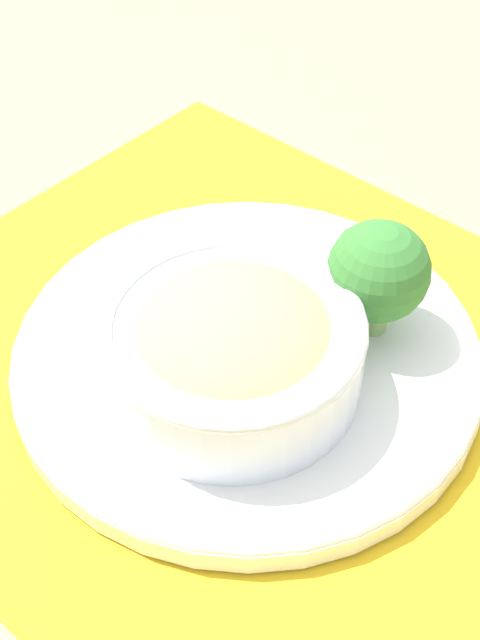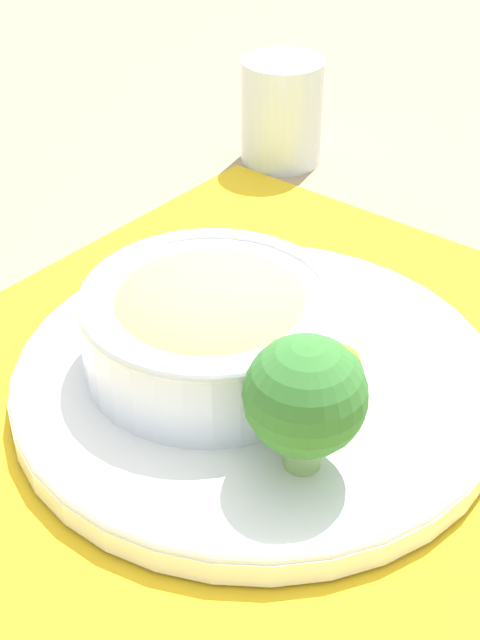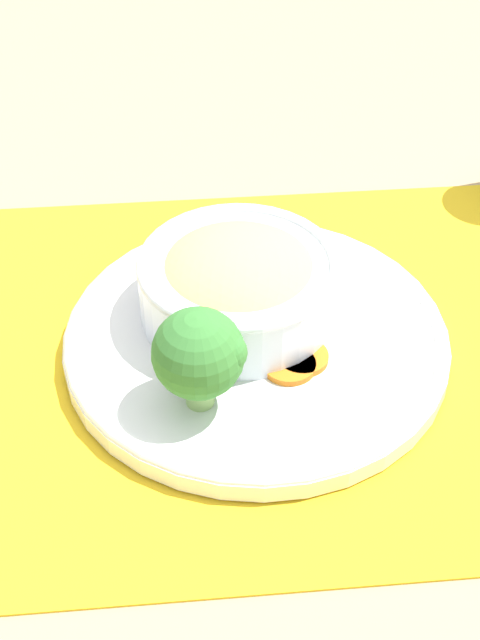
# 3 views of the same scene
# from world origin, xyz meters

# --- Properties ---
(ground_plane) EXTENTS (4.00, 4.00, 0.00)m
(ground_plane) POSITION_xyz_m (0.00, 0.00, 0.00)
(ground_plane) COLOR tan
(placemat) EXTENTS (0.57, 0.51, 0.00)m
(placemat) POSITION_xyz_m (0.00, 0.00, 0.00)
(placemat) COLOR yellow
(placemat) RESTS_ON ground_plane
(plate) EXTENTS (0.31, 0.31, 0.02)m
(plate) POSITION_xyz_m (0.00, 0.00, 0.02)
(plate) COLOR white
(plate) RESTS_ON placemat
(bowl) EXTENTS (0.16, 0.16, 0.07)m
(bowl) POSITION_xyz_m (0.01, -0.03, 0.05)
(bowl) COLOR silver
(bowl) RESTS_ON plate
(broccoli_floret) EXTENTS (0.07, 0.07, 0.08)m
(broccoli_floret) POSITION_xyz_m (0.06, 0.06, 0.07)
(broccoli_floret) COLOR #84AD5B
(broccoli_floret) RESTS_ON plate
(carrot_slice_near) EXTENTS (0.04, 0.04, 0.01)m
(carrot_slice_near) POSITION_xyz_m (-0.02, 0.04, 0.02)
(carrot_slice_near) COLOR orange
(carrot_slice_near) RESTS_ON plate
(carrot_slice_middle) EXTENTS (0.04, 0.04, 0.01)m
(carrot_slice_middle) POSITION_xyz_m (-0.03, 0.04, 0.02)
(carrot_slice_middle) COLOR orange
(carrot_slice_middle) RESTS_ON plate
(water_glass) EXTENTS (0.08, 0.08, 0.10)m
(water_glass) POSITION_xyz_m (-0.32, -0.16, 0.04)
(water_glass) COLOR silver
(water_glass) RESTS_ON ground_plane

